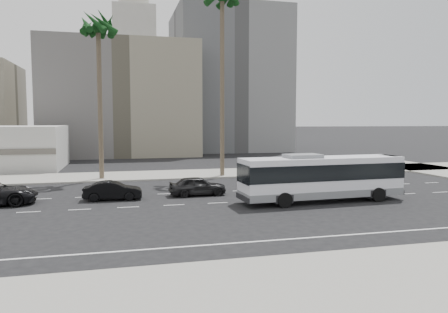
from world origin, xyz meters
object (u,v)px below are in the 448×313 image
object	(u,v)px
car_b	(113,191)
palm_near	(222,0)
city_bus	(322,176)
palm_mid	(98,31)
car_a	(198,186)

from	to	relation	value
car_b	palm_near	world-z (taller)	palm_near
city_bus	car_b	distance (m)	14.80
palm_mid	car_b	bearing A→B (deg)	-83.88
city_bus	palm_mid	distance (m)	24.63
car_a	palm_near	world-z (taller)	palm_near
city_bus	palm_mid	xyz separation A→B (m)	(-15.34, 14.93, 12.18)
city_bus	car_a	size ratio (longest dim) A/B	2.75
car_b	palm_mid	distance (m)	17.17
car_b	car_a	bearing A→B (deg)	-83.33
city_bus	car_b	world-z (taller)	city_bus
palm_near	palm_mid	xyz separation A→B (m)	(-11.69, 0.59, -3.37)
palm_mid	palm_near	bearing A→B (deg)	-2.88
city_bus	car_a	distance (m)	9.20
city_bus	palm_mid	size ratio (longest dim) A/B	0.76
car_a	palm_mid	distance (m)	18.39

